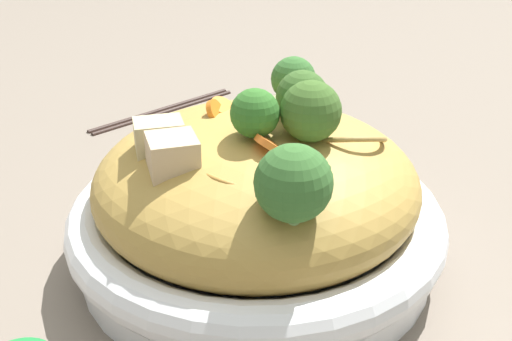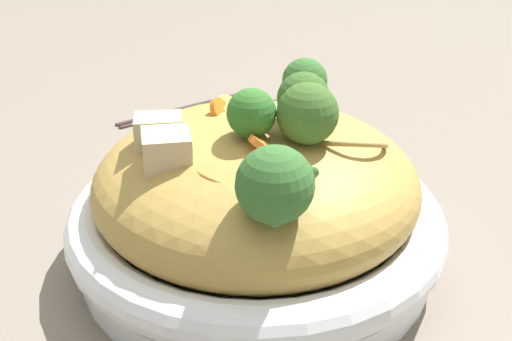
{
  "view_description": "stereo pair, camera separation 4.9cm",
  "coord_description": "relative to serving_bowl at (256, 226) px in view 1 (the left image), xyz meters",
  "views": [
    {
      "loc": [
        -0.38,
        0.22,
        0.31
      ],
      "look_at": [
        0.0,
        0.0,
        0.08
      ],
      "focal_mm": 43.94,
      "sensor_mm": 36.0,
      "label": 1
    },
    {
      "loc": [
        -0.4,
        0.17,
        0.31
      ],
      "look_at": [
        0.0,
        0.0,
        0.08
      ],
      "focal_mm": 43.94,
      "sensor_mm": 36.0,
      "label": 2
    }
  ],
  "objects": [
    {
      "name": "zucchini_slices",
      "position": [
        -0.03,
        -0.01,
        0.09
      ],
      "size": [
        0.15,
        0.1,
        0.04
      ],
      "color": "beige",
      "rests_on": "serving_bowl"
    },
    {
      "name": "chicken_chunks",
      "position": [
        0.0,
        0.07,
        0.09
      ],
      "size": [
        0.08,
        0.05,
        0.03
      ],
      "color": "#CEAF88",
      "rests_on": "serving_bowl"
    },
    {
      "name": "serving_bowl",
      "position": [
        0.0,
        0.0,
        0.0
      ],
      "size": [
        0.31,
        0.31,
        0.06
      ],
      "color": "white",
      "rests_on": "ground_plane"
    },
    {
      "name": "noodle_heap",
      "position": [
        -0.0,
        -0.0,
        0.04
      ],
      "size": [
        0.26,
        0.26,
        0.1
      ],
      "color": "#B08B41",
      "rests_on": "serving_bowl"
    },
    {
      "name": "ground_plane",
      "position": [
        0.0,
        0.0,
        -0.03
      ],
      "size": [
        3.0,
        3.0,
        0.0
      ],
      "primitive_type": "plane",
      "color": "#75695C"
    },
    {
      "name": "chopsticks_pair",
      "position": [
        0.34,
        -0.06,
        -0.03
      ],
      "size": [
        0.06,
        0.21,
        0.01
      ],
      "color": "black",
      "rests_on": "ground_plane"
    },
    {
      "name": "broccoli_florets",
      "position": [
        -0.03,
        -0.01,
        0.1
      ],
      "size": [
        0.22,
        0.16,
        0.07
      ],
      "color": "#8FB975",
      "rests_on": "serving_bowl"
    },
    {
      "name": "carrot_coins",
      "position": [
        0.01,
        -0.01,
        0.09
      ],
      "size": [
        0.12,
        0.12,
        0.03
      ],
      "color": "orange",
      "rests_on": "serving_bowl"
    }
  ]
}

